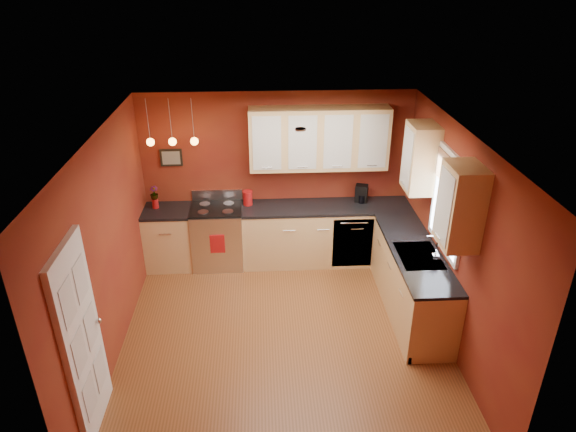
{
  "coord_description": "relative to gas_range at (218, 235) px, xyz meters",
  "views": [
    {
      "loc": [
        -0.24,
        -5.1,
        4.25
      ],
      "look_at": [
        0.1,
        1.0,
        1.19
      ],
      "focal_mm": 32.0,
      "sensor_mm": 36.0,
      "label": 1
    }
  ],
  "objects": [
    {
      "name": "wall_left",
      "position": [
        -1.08,
        -1.8,
        0.82
      ],
      "size": [
        0.02,
        4.2,
        2.6
      ],
      "primitive_type": "cube",
      "color": "maroon",
      "rests_on": "floor"
    },
    {
      "name": "ceiling",
      "position": [
        0.92,
        -1.8,
        2.12
      ],
      "size": [
        4.0,
        4.2,
        0.02
      ],
      "primitive_type": "cube",
      "color": "beige",
      "rests_on": "wall_back"
    },
    {
      "name": "dishwasher_front",
      "position": [
        2.02,
        -0.29,
        -0.03
      ],
      "size": [
        0.6,
        0.02,
        0.8
      ],
      "primitive_type": "cube",
      "color": "silver",
      "rests_on": "base_cabinets_back_right"
    },
    {
      "name": "wall_right",
      "position": [
        2.92,
        -1.8,
        0.82
      ],
      "size": [
        0.02,
        4.2,
        2.6
      ],
      "primitive_type": "cube",
      "color": "maroon",
      "rests_on": "floor"
    },
    {
      "name": "wall_picture",
      "position": [
        -0.63,
        0.28,
        1.17
      ],
      "size": [
        0.32,
        0.03,
        0.26
      ],
      "primitive_type": "cube",
      "color": "black",
      "rests_on": "wall_back"
    },
    {
      "name": "wall_back",
      "position": [
        0.92,
        0.3,
        0.82
      ],
      "size": [
        4.0,
        0.02,
        2.6
      ],
      "primitive_type": "cube",
      "color": "maroon",
      "rests_on": "floor"
    },
    {
      "name": "soap_pump",
      "position": [
        2.76,
        -1.69,
        0.55
      ],
      "size": [
        0.09,
        0.09,
        0.18
      ],
      "primitive_type": "imported",
      "rotation": [
        0.0,
        0.0,
        -0.07
      ],
      "color": "silver",
      "rests_on": "counter_right"
    },
    {
      "name": "upper_cabinets_back",
      "position": [
        1.52,
        0.12,
        1.47
      ],
      "size": [
        2.0,
        0.35,
        0.9
      ],
      "primitive_type": "cube",
      "color": "tan",
      "rests_on": "wall_back"
    },
    {
      "name": "wall_front",
      "position": [
        0.92,
        -3.9,
        0.82
      ],
      "size": [
        4.0,
        0.02,
        2.6
      ],
      "primitive_type": "cube",
      "color": "maroon",
      "rests_on": "floor"
    },
    {
      "name": "counter_back_right",
      "position": [
        1.65,
        -0.0,
        0.44
      ],
      "size": [
        2.54,
        0.62,
        0.04
      ],
      "primitive_type": "cube",
      "color": "black",
      "rests_on": "base_cabinets_back_right"
    },
    {
      "name": "upper_cabinets_right",
      "position": [
        2.75,
        -1.48,
        1.47
      ],
      "size": [
        0.35,
        1.95,
        0.9
      ],
      "primitive_type": "cube",
      "color": "tan",
      "rests_on": "wall_right"
    },
    {
      "name": "red_canister",
      "position": [
        0.47,
        0.11,
        0.57
      ],
      "size": [
        0.15,
        0.15,
        0.22
      ],
      "color": "#A61113",
      "rests_on": "counter_back_right"
    },
    {
      "name": "dish_towel",
      "position": [
        0.01,
        -0.33,
        0.04
      ],
      "size": [
        0.22,
        0.01,
        0.29
      ],
      "primitive_type": "cube",
      "color": "#A61113",
      "rests_on": "gas_range"
    },
    {
      "name": "gas_range",
      "position": [
        0.0,
        0.0,
        0.0
      ],
      "size": [
        0.76,
        0.64,
        1.11
      ],
      "color": "silver",
      "rests_on": "floor"
    },
    {
      "name": "sink",
      "position": [
        2.62,
        -1.5,
        0.43
      ],
      "size": [
        0.5,
        0.7,
        0.33
      ],
      "color": "gray",
      "rests_on": "counter_right"
    },
    {
      "name": "counter_right",
      "position": [
        2.62,
        -1.35,
        0.44
      ],
      "size": [
        0.62,
        2.1,
        0.04
      ],
      "primitive_type": "cube",
      "color": "black",
      "rests_on": "base_cabinets_right"
    },
    {
      "name": "base_cabinets_back_right",
      "position": [
        1.65,
        -0.0,
        -0.03
      ],
      "size": [
        2.54,
        0.6,
        0.9
      ],
      "primitive_type": "cube",
      "color": "tan",
      "rests_on": "floor"
    },
    {
      "name": "floor",
      "position": [
        0.92,
        -1.8,
        -0.48
      ],
      "size": [
        4.2,
        4.2,
        0.0
      ],
      "primitive_type": "plane",
      "color": "brown",
      "rests_on": "ground"
    },
    {
      "name": "window",
      "position": [
        2.89,
        -1.5,
        1.21
      ],
      "size": [
        0.06,
        1.02,
        1.22
      ],
      "color": "white",
      "rests_on": "wall_right"
    },
    {
      "name": "coffee_maker",
      "position": [
        2.19,
        0.12,
        0.58
      ],
      "size": [
        0.22,
        0.22,
        0.26
      ],
      "rotation": [
        0.0,
        0.0,
        -0.3
      ],
      "color": "black",
      "rests_on": "counter_back_right"
    },
    {
      "name": "counter_back_left",
      "position": [
        -0.73,
        -0.0,
        0.44
      ],
      "size": [
        0.7,
        0.62,
        0.04
      ],
      "primitive_type": "cube",
      "color": "black",
      "rests_on": "base_cabinets_back_left"
    },
    {
      "name": "door_left_wall",
      "position": [
        -1.05,
        -3.0,
        0.54
      ],
      "size": [
        0.12,
        0.82,
        2.05
      ],
      "color": "white",
      "rests_on": "floor"
    },
    {
      "name": "red_vase",
      "position": [
        -0.9,
        0.07,
        0.53
      ],
      "size": [
        0.09,
        0.09,
        0.15
      ],
      "primitive_type": "cylinder",
      "color": "#A61113",
      "rests_on": "counter_back_left"
    },
    {
      "name": "base_cabinets_back_left",
      "position": [
        -0.73,
        -0.0,
        -0.03
      ],
      "size": [
        0.7,
        0.6,
        0.9
      ],
      "primitive_type": "cube",
      "color": "tan",
      "rests_on": "floor"
    },
    {
      "name": "pendant_lights",
      "position": [
        -0.53,
        -0.05,
        1.53
      ],
      "size": [
        0.71,
        0.11,
        0.66
      ],
      "color": "gray",
      "rests_on": "ceiling"
    },
    {
      "name": "base_cabinets_right",
      "position": [
        2.62,
        -1.35,
        -0.03
      ],
      "size": [
        0.6,
        2.1,
        0.9
      ],
      "primitive_type": "cube",
      "color": "tan",
      "rests_on": "floor"
    },
    {
      "name": "flowers",
      "position": [
        -0.9,
        0.07,
        0.69
      ],
      "size": [
        0.13,
        0.13,
        0.22
      ],
      "primitive_type": "imported",
      "rotation": [
        0.0,
        0.0,
        -0.05
      ],
      "color": "#A61113",
      "rests_on": "red_vase"
    }
  ]
}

